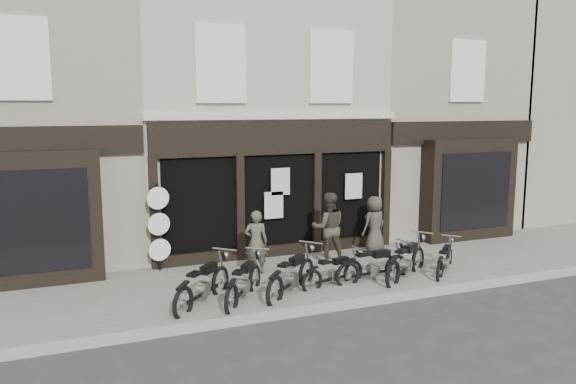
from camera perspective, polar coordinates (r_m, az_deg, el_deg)
name	(u,v)px	position (r m, az deg, el deg)	size (l,w,h in m)	color
ground_plane	(323,290)	(13.53, 3.58, -9.91)	(90.00, 90.00, 0.00)	#2D2B28
pavement	(308,277)	(14.29, 2.02, -8.62)	(30.00, 4.20, 0.12)	#635E57
kerb	(348,305)	(12.45, 6.11, -11.30)	(30.00, 0.25, 0.13)	gray
central_building	(245,113)	(18.37, -4.37, 7.96)	(7.30, 6.22, 8.34)	#A89F90
neighbour_left	(30,116)	(17.47, -24.74, 7.02)	(5.60, 6.73, 8.34)	gray
neighbour_right	(412,114)	(21.12, 12.48, 7.77)	(5.60, 6.73, 8.34)	gray
filler_right	(575,111)	(26.65, 27.11, 7.31)	(11.00, 6.00, 8.20)	gray
motorcycle_0	(203,288)	(12.41, -8.59, -9.63)	(1.76, 1.80, 1.08)	black
motorcycle_1	(244,285)	(12.55, -4.48, -9.45)	(1.53, 1.85, 1.04)	black
motorcycle_2	(292,278)	(12.92, 0.41, -8.78)	(1.88, 1.68, 1.09)	black
motorcycle_3	(334,275)	(13.51, 4.69, -8.36)	(1.84, 0.73, 0.90)	black
motorcycle_4	(373,269)	(13.95, 8.67, -7.70)	(2.10, 0.57, 1.00)	black
motorcycle_5	(406,264)	(14.31, 11.94, -7.22)	(2.01, 1.50, 1.09)	black
motorcycle_6	(445,263)	(14.97, 15.64, -6.93)	(1.54, 1.45, 0.91)	black
man_left	(256,242)	(14.21, -3.27, -5.09)	(0.59, 0.39, 1.62)	#48443B
man_centre	(328,227)	(15.20, 4.12, -3.62)	(0.93, 0.72, 1.91)	#3B3630
man_right	(374,224)	(16.40, 8.77, -3.26)	(0.80, 0.52, 1.64)	#3B3731
advert_sign_post	(159,231)	(14.74, -12.98, -3.89)	(0.58, 0.37, 2.38)	black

